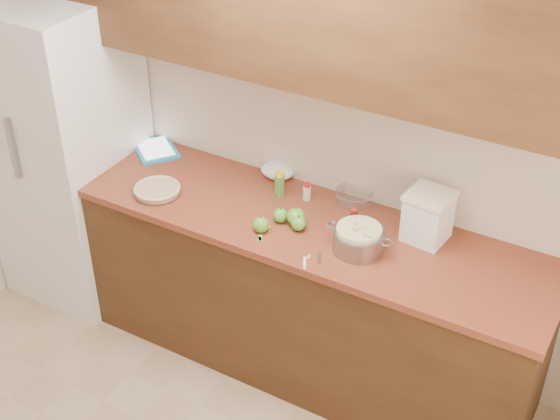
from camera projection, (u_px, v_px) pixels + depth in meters
The scene contains 22 objects.
room_shell at pixel (76, 343), 2.56m from camera, with size 3.60×3.60×3.60m.
counter_run at pixel (292, 289), 4.09m from camera, with size 2.64×0.68×0.92m.
upper_cabinets at pixel (312, 4), 3.37m from camera, with size 2.60×0.34×0.70m, color brown.
fridge at pixel (68, 152), 4.42m from camera, with size 0.70×0.70×1.80m, color white.
pie at pixel (157, 190), 4.01m from camera, with size 0.25×0.25×0.04m.
colander at pixel (358, 239), 3.59m from camera, with size 0.33×0.24×0.12m.
flour_canister at pixel (428, 216), 3.63m from camera, with size 0.22×0.22×0.25m.
tablet at pixel (155, 149), 4.38m from camera, with size 0.35×0.34×0.02m.
paring_knife at pixel (307, 262), 3.53m from camera, with size 0.09×0.15×0.02m.
lemon_bottle at pixel (280, 184), 3.97m from camera, with size 0.05×0.05×0.14m.
cinnamon_shaker at pixel (307, 192), 3.94m from camera, with size 0.04×0.04×0.10m.
vanilla_bottle at pixel (354, 219), 3.74m from camera, with size 0.04×0.04×0.10m.
mixing_bowl at pixel (354, 196), 3.93m from camera, with size 0.19×0.19×0.07m.
paper_towel at pixel (277, 171), 4.13m from camera, with size 0.18×0.15×0.08m, color white.
apple_left at pixel (281, 215), 3.79m from camera, with size 0.07×0.07×0.09m.
apple_center at pixel (296, 217), 3.76m from camera, with size 0.09×0.09×0.10m.
apple_front at pixel (261, 225), 3.72m from camera, with size 0.08×0.08×0.09m.
apple_extra at pixel (299, 224), 3.73m from camera, with size 0.07×0.07×0.08m.
peel_a at pixel (260, 238), 3.69m from camera, with size 0.05×0.02×0.00m, color #89C15D.
peel_b at pixel (260, 239), 3.69m from camera, with size 0.04×0.02×0.00m, color #89C15D.
peel_c at pixel (267, 226), 3.78m from camera, with size 0.03×0.01×0.00m, color #89C15D.
peel_d at pixel (309, 257), 3.57m from camera, with size 0.03×0.01×0.00m, color #89C15D.
Camera 1 is at (1.52, -1.29, 3.10)m, focal length 50.00 mm.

